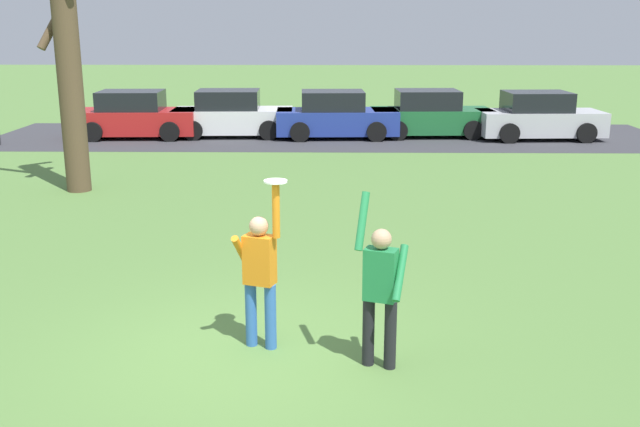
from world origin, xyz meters
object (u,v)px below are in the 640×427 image
object	(u,v)px
parked_car_blue	(336,116)
parked_car_silver	(539,117)
person_defender	(380,286)
parked_car_green	(430,115)
person_catcher	(260,271)
frisbee_disc	(276,181)
bare_tree_tall	(66,42)
parked_car_red	(135,116)
parked_car_white	(232,115)

from	to	relation	value
parked_car_blue	parked_car_silver	distance (m)	6.87
person_defender	parked_car_blue	distance (m)	17.14
parked_car_green	person_catcher	bearing A→B (deg)	-106.43
frisbee_disc	bare_tree_tall	world-z (taller)	bare_tree_tall
parked_car_red	parked_car_blue	xyz separation A→B (m)	(6.86, 0.09, 0.00)
parked_car_white	bare_tree_tall	size ratio (longest dim) A/B	0.58
parked_car_silver	parked_car_white	bearing A→B (deg)	175.27
parked_car_white	bare_tree_tall	distance (m)	9.23
person_catcher	person_defender	bearing A→B (deg)	0.00
parked_car_red	person_defender	bearing A→B (deg)	-69.25
frisbee_disc	parked_car_green	distance (m)	17.61
parked_car_green	parked_car_silver	bearing A→B (deg)	-10.99
parked_car_blue	parked_car_green	world-z (taller)	same
frisbee_disc	bare_tree_tall	bearing A→B (deg)	122.09
parked_car_white	frisbee_disc	bearing A→B (deg)	-82.95
frisbee_disc	parked_car_blue	distance (m)	16.78
person_catcher	person_defender	xyz separation A→B (m)	(1.41, -0.50, -0.00)
parked_car_blue	parked_car_green	xyz separation A→B (m)	(3.27, 0.38, 0.00)
parked_car_red	parked_car_blue	world-z (taller)	same
parked_car_white	person_defender	bearing A→B (deg)	-79.38
person_catcher	bare_tree_tall	xyz separation A→B (m)	(-5.12, 8.42, 2.44)
parked_car_silver	frisbee_disc	bearing A→B (deg)	-117.18
parked_car_white	parked_car_blue	bearing A→B (deg)	-6.57
parked_car_white	parked_car_silver	xyz separation A→B (m)	(10.46, -0.42, 0.00)
frisbee_disc	parked_car_blue	world-z (taller)	frisbee_disc
parked_car_green	parked_car_silver	size ratio (longest dim) A/B	1.00
parked_car_red	person_catcher	bearing A→B (deg)	-72.84
parked_car_white	bare_tree_tall	bearing A→B (deg)	-108.84
parked_car_red	parked_car_blue	bearing A→B (deg)	-1.66
parked_car_red	parked_car_silver	xyz separation A→B (m)	(13.73, -0.07, 0.00)
parked_car_blue	bare_tree_tall	bearing A→B (deg)	-129.02
parked_car_silver	bare_tree_tall	size ratio (longest dim) A/B	0.58
parked_car_red	parked_car_green	world-z (taller)	same
person_defender	parked_car_red	bearing A→B (deg)	-47.33
frisbee_disc	parked_car_red	size ratio (longest dim) A/B	0.07
person_defender	frisbee_disc	distance (m)	1.69
person_catcher	parked_car_green	world-z (taller)	person_catcher
person_defender	parked_car_red	xyz separation A→B (m)	(-7.30, 17.04, -0.25)
person_catcher	parked_car_silver	world-z (taller)	person_catcher
parked_car_white	parked_car_green	distance (m)	6.87
person_catcher	parked_car_green	bearing A→B (deg)	95.49
bare_tree_tall	parked_car_green	bearing A→B (deg)	42.55
person_catcher	bare_tree_tall	distance (m)	10.15
parked_car_white	parked_car_blue	distance (m)	3.61
parked_car_white	bare_tree_tall	xyz separation A→B (m)	(-2.49, -8.47, 2.69)
person_catcher	parked_car_red	distance (m)	17.56
person_defender	parked_car_silver	size ratio (longest dim) A/B	0.49
person_catcher	parked_car_red	bearing A→B (deg)	129.08
parked_car_white	parked_car_silver	size ratio (longest dim) A/B	1.00
parked_car_white	parked_car_green	bearing A→B (deg)	-1.42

